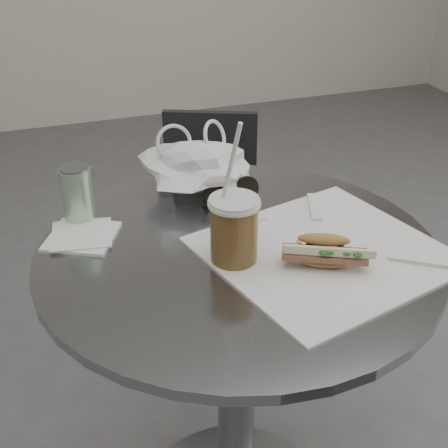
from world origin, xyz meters
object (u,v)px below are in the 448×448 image
object	(u,v)px
banh_mi	(324,251)
iced_coffee	(234,229)
cafe_table	(237,359)
drink_can	(77,195)
sunglasses	(231,193)
chair_far	(208,243)

from	to	relation	value
banh_mi	iced_coffee	distance (m)	0.16
cafe_table	banh_mi	bearing A→B (deg)	-42.44
cafe_table	drink_can	world-z (taller)	drink_can
iced_coffee	sunglasses	size ratio (longest dim) A/B	2.15
iced_coffee	sunglasses	world-z (taller)	iced_coffee
chair_far	sunglasses	size ratio (longest dim) A/B	5.65
iced_coffee	drink_can	distance (m)	0.34
banh_mi	sunglasses	bearing A→B (deg)	130.10
banh_mi	drink_can	bearing A→B (deg)	167.12
chair_far	sunglasses	distance (m)	0.69
cafe_table	drink_can	xyz separation A→B (m)	(-0.27, 0.20, 0.33)
chair_far	drink_can	world-z (taller)	drink_can
chair_far	banh_mi	xyz separation A→B (m)	(-0.03, -0.80, 0.45)
cafe_table	drink_can	bearing A→B (deg)	142.71
drink_can	iced_coffee	bearing A→B (deg)	-44.51
cafe_table	sunglasses	size ratio (longest dim) A/B	6.06
banh_mi	iced_coffee	bearing A→B (deg)	178.91
sunglasses	cafe_table	bearing A→B (deg)	-108.67
chair_far	cafe_table	bearing A→B (deg)	100.23
banh_mi	chair_far	bearing A→B (deg)	113.71
drink_can	cafe_table	bearing A→B (deg)	-37.29
cafe_table	sunglasses	world-z (taller)	sunglasses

